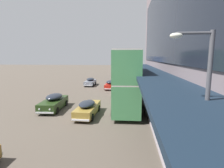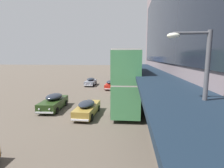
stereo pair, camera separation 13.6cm
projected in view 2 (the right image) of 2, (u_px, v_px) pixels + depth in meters
The scene contains 10 objects.
transit_bus_kerbside_front at pixel (129, 66), 48.90m from camera, with size 2.75×10.03×5.79m.
transit_bus_kerbside_rear at pixel (126, 78), 18.44m from camera, with size 2.88×9.13×6.24m.
transit_bus_kerbside_far at pixel (128, 79), 30.17m from camera, with size 3.00×10.80×3.20m.
sedan_far_back at pixel (119, 71), 59.51m from camera, with size 2.00×4.88×1.62m.
sedan_second_near at pixel (54, 102), 18.79m from camera, with size 2.13×4.89×1.65m.
sedan_trailing_mid at pixel (87, 108), 16.71m from camera, with size 1.88×4.78×1.48m.
sedan_second_mid at pixel (91, 82), 34.50m from camera, with size 1.89×4.67×1.51m.
sedan_lead_near at pixel (111, 84), 30.96m from camera, with size 1.82×4.89×1.52m.
pedestrian_at_kerb at pixel (175, 126), 11.18m from camera, with size 0.54×0.41×1.86m.
street_lamp at pixel (199, 105), 6.28m from camera, with size 1.50×0.28×6.34m.
Camera 2 is at (4.31, -1.90, 5.58)m, focal length 28.00 mm.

